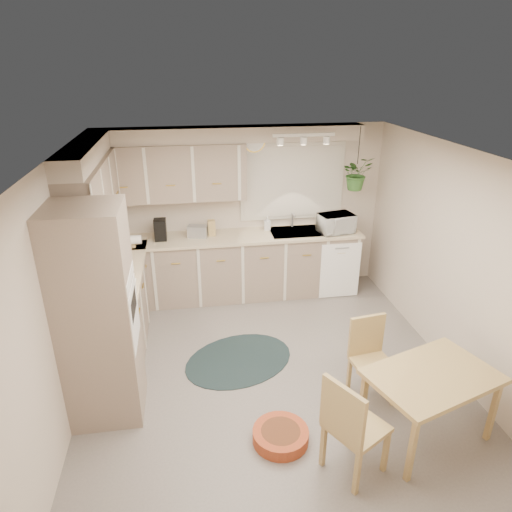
% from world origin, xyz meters
% --- Properties ---
extents(floor, '(4.20, 4.20, 0.00)m').
position_xyz_m(floor, '(0.00, 0.00, 0.00)').
color(floor, slate).
rests_on(floor, ground).
extents(ceiling, '(4.20, 4.20, 0.00)m').
position_xyz_m(ceiling, '(0.00, 0.00, 2.40)').
color(ceiling, silver).
rests_on(ceiling, wall_back).
extents(wall_back, '(4.00, 0.04, 2.40)m').
position_xyz_m(wall_back, '(0.00, 2.10, 1.20)').
color(wall_back, beige).
rests_on(wall_back, floor).
extents(wall_front, '(4.00, 0.04, 2.40)m').
position_xyz_m(wall_front, '(0.00, -2.10, 1.20)').
color(wall_front, beige).
rests_on(wall_front, floor).
extents(wall_left, '(0.04, 4.20, 2.40)m').
position_xyz_m(wall_left, '(-2.00, 0.00, 1.20)').
color(wall_left, beige).
rests_on(wall_left, floor).
extents(wall_right, '(0.04, 4.20, 2.40)m').
position_xyz_m(wall_right, '(2.00, 0.00, 1.20)').
color(wall_right, beige).
rests_on(wall_right, floor).
extents(base_cab_left, '(0.60, 1.85, 0.90)m').
position_xyz_m(base_cab_left, '(-1.70, 0.88, 0.45)').
color(base_cab_left, gray).
rests_on(base_cab_left, floor).
extents(base_cab_back, '(3.60, 0.60, 0.90)m').
position_xyz_m(base_cab_back, '(-0.20, 1.80, 0.45)').
color(base_cab_back, gray).
rests_on(base_cab_back, floor).
extents(counter_left, '(0.64, 1.89, 0.04)m').
position_xyz_m(counter_left, '(-1.69, 0.88, 0.92)').
color(counter_left, beige).
rests_on(counter_left, base_cab_left).
extents(counter_back, '(3.64, 0.64, 0.04)m').
position_xyz_m(counter_back, '(-0.20, 1.79, 0.92)').
color(counter_back, beige).
rests_on(counter_back, base_cab_back).
extents(oven_stack, '(0.65, 0.65, 2.10)m').
position_xyz_m(oven_stack, '(-1.68, -0.38, 1.05)').
color(oven_stack, gray).
rests_on(oven_stack, floor).
extents(wall_oven_face, '(0.02, 0.56, 0.58)m').
position_xyz_m(wall_oven_face, '(-1.35, -0.38, 1.05)').
color(wall_oven_face, white).
rests_on(wall_oven_face, oven_stack).
extents(upper_cab_left, '(0.35, 2.00, 0.75)m').
position_xyz_m(upper_cab_left, '(-1.82, 1.00, 1.83)').
color(upper_cab_left, gray).
rests_on(upper_cab_left, wall_left).
extents(upper_cab_back, '(2.00, 0.35, 0.75)m').
position_xyz_m(upper_cab_back, '(-1.00, 1.93, 1.83)').
color(upper_cab_back, gray).
rests_on(upper_cab_back, wall_back).
extents(soffit_left, '(0.30, 2.00, 0.20)m').
position_xyz_m(soffit_left, '(-1.85, 1.00, 2.30)').
color(soffit_left, beige).
rests_on(soffit_left, wall_left).
extents(soffit_back, '(3.60, 0.30, 0.20)m').
position_xyz_m(soffit_back, '(-0.20, 1.95, 2.30)').
color(soffit_back, beige).
rests_on(soffit_back, wall_back).
extents(cooktop, '(0.52, 0.58, 0.02)m').
position_xyz_m(cooktop, '(-1.68, 0.30, 0.94)').
color(cooktop, white).
rests_on(cooktop, counter_left).
extents(range_hood, '(0.40, 0.60, 0.14)m').
position_xyz_m(range_hood, '(-1.70, 0.30, 1.40)').
color(range_hood, white).
rests_on(range_hood, upper_cab_left).
extents(window_blinds, '(1.40, 0.02, 1.00)m').
position_xyz_m(window_blinds, '(0.70, 2.07, 1.60)').
color(window_blinds, white).
rests_on(window_blinds, wall_back).
extents(window_frame, '(1.50, 0.02, 1.10)m').
position_xyz_m(window_frame, '(0.70, 2.08, 1.60)').
color(window_frame, beige).
rests_on(window_frame, wall_back).
extents(sink, '(0.70, 0.48, 0.10)m').
position_xyz_m(sink, '(0.70, 1.80, 0.90)').
color(sink, '#96999D').
rests_on(sink, counter_back).
extents(dishwasher_front, '(0.58, 0.02, 0.83)m').
position_xyz_m(dishwasher_front, '(1.30, 1.49, 0.42)').
color(dishwasher_front, white).
rests_on(dishwasher_front, base_cab_back).
extents(track_light_bar, '(0.80, 0.04, 0.04)m').
position_xyz_m(track_light_bar, '(0.70, 1.55, 2.33)').
color(track_light_bar, white).
rests_on(track_light_bar, ceiling).
extents(wall_clock, '(0.30, 0.03, 0.30)m').
position_xyz_m(wall_clock, '(0.15, 2.07, 2.18)').
color(wall_clock, '#EBC552').
rests_on(wall_clock, wall_back).
extents(dining_table, '(1.27, 1.04, 0.69)m').
position_xyz_m(dining_table, '(1.22, -1.20, 0.34)').
color(dining_table, tan).
rests_on(dining_table, floor).
extents(chair_left, '(0.61, 0.61, 0.95)m').
position_xyz_m(chair_left, '(0.45, -1.44, 0.48)').
color(chair_left, tan).
rests_on(chair_left, floor).
extents(chair_back, '(0.46, 0.46, 0.86)m').
position_xyz_m(chair_back, '(0.93, -0.63, 0.43)').
color(chair_back, tan).
rests_on(chair_back, floor).
extents(braided_rug, '(1.56, 1.40, 0.01)m').
position_xyz_m(braided_rug, '(-0.32, 0.20, 0.01)').
color(braided_rug, black).
rests_on(braided_rug, floor).
extents(pet_bed, '(0.68, 0.68, 0.12)m').
position_xyz_m(pet_bed, '(-0.10, -1.06, 0.06)').
color(pet_bed, '#B13A23').
rests_on(pet_bed, floor).
extents(microwave, '(0.53, 0.36, 0.33)m').
position_xyz_m(microwave, '(1.26, 1.70, 1.10)').
color(microwave, white).
rests_on(microwave, counter_back).
extents(soap_bottle, '(0.10, 0.21, 0.09)m').
position_xyz_m(soap_bottle, '(0.32, 1.95, 0.99)').
color(soap_bottle, white).
rests_on(soap_bottle, counter_back).
extents(hanging_plant, '(0.49, 0.53, 0.35)m').
position_xyz_m(hanging_plant, '(1.50, 1.70, 1.73)').
color(hanging_plant, '#2F5D25').
rests_on(hanging_plant, ceiling).
extents(coffee_maker, '(0.16, 0.20, 0.28)m').
position_xyz_m(coffee_maker, '(-1.18, 1.80, 1.08)').
color(coffee_maker, black).
rests_on(coffee_maker, counter_back).
extents(toaster, '(0.30, 0.21, 0.16)m').
position_xyz_m(toaster, '(-0.68, 1.82, 1.02)').
color(toaster, '#96999D').
rests_on(toaster, counter_back).
extents(knife_block, '(0.10, 0.10, 0.22)m').
position_xyz_m(knife_block, '(-0.49, 1.85, 1.05)').
color(knife_block, tan).
rests_on(knife_block, counter_back).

